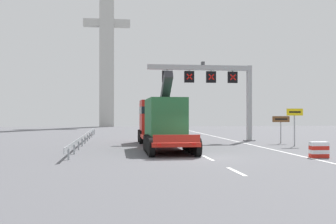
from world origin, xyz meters
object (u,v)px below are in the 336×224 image
overhead_lane_gantry (215,81)px  bridge_pylon_distant (107,41)px  heavy_haul_truck_red (161,120)px  crash_barrier_striped (319,150)px  exit_sign_yellow (295,118)px  tourist_info_sign_brown (281,123)px

overhead_lane_gantry → bridge_pylon_distant: size_ratio=0.30×
heavy_haul_truck_red → bridge_pylon_distant: bearing=95.9°
crash_barrier_striped → heavy_haul_truck_red: bearing=132.2°
heavy_haul_truck_red → exit_sign_yellow: (10.21, -1.01, 0.16)m
heavy_haul_truck_red → crash_barrier_striped: bearing=-47.8°
crash_barrier_striped → overhead_lane_gantry: bearing=99.8°
tourist_info_sign_brown → crash_barrier_striped: 11.13m
bridge_pylon_distant → exit_sign_yellow: bearing=-73.0°
exit_sign_yellow → overhead_lane_gantry: bearing=125.9°
heavy_haul_truck_red → overhead_lane_gantry: bearing=44.2°
exit_sign_yellow → tourist_info_sign_brown: size_ratio=1.26×
overhead_lane_gantry → exit_sign_yellow: overhead_lane_gantry is taller
heavy_haul_truck_red → crash_barrier_striped: (8.02, -8.86, -1.54)m
exit_sign_yellow → bridge_pylon_distant: 54.23m
exit_sign_yellow → tourist_info_sign_brown: bearing=87.0°
tourist_info_sign_brown → bridge_pylon_distant: (-15.43, 47.03, 14.87)m
crash_barrier_striped → tourist_info_sign_brown: bearing=77.7°
tourist_info_sign_brown → heavy_haul_truck_red: bearing=-169.4°
crash_barrier_striped → bridge_pylon_distant: bridge_pylon_distant is taller
crash_barrier_striped → bridge_pylon_distant: size_ratio=0.03×
exit_sign_yellow → tourist_info_sign_brown: 2.99m
overhead_lane_gantry → bridge_pylon_distant: bearing=103.7°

